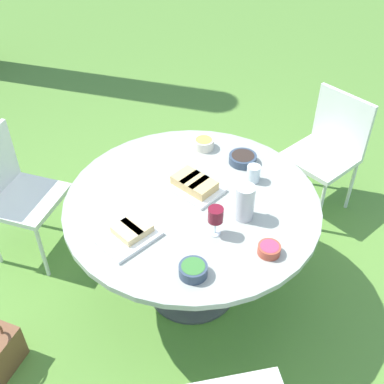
% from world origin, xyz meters
% --- Properties ---
extents(ground_plane, '(40.00, 40.00, 0.00)m').
position_xyz_m(ground_plane, '(0.00, 0.00, 0.00)').
color(ground_plane, '#5B8C38').
extents(dining_table, '(1.40, 1.40, 0.75)m').
position_xyz_m(dining_table, '(0.00, 0.00, 0.65)').
color(dining_table, '#4C4C51').
rests_on(dining_table, ground_plane).
extents(chair_near_left, '(0.46, 0.44, 0.89)m').
position_xyz_m(chair_near_left, '(-0.07, 1.20, 0.52)').
color(chair_near_left, silver).
rests_on(chair_near_left, ground_plane).
extents(chair_far_back, '(0.58, 0.58, 0.89)m').
position_xyz_m(chair_far_back, '(1.15, -0.60, 0.52)').
color(chair_far_back, silver).
rests_on(chair_far_back, ground_plane).
extents(water_pitcher, '(0.11, 0.10, 0.20)m').
position_xyz_m(water_pitcher, '(-0.02, -0.30, 0.85)').
color(water_pitcher, silver).
rests_on(water_pitcher, dining_table).
extents(wine_glass, '(0.08, 0.08, 0.17)m').
position_xyz_m(wine_glass, '(-0.19, -0.20, 0.87)').
color(wine_glass, silver).
rests_on(wine_glass, dining_table).
extents(platter_bread_main, '(0.31, 0.36, 0.07)m').
position_xyz_m(platter_bread_main, '(0.09, 0.02, 0.78)').
color(platter_bread_main, white).
rests_on(platter_bread_main, dining_table).
extents(platter_charcuterie, '(0.36, 0.32, 0.06)m').
position_xyz_m(platter_charcuterie, '(-0.37, 0.19, 0.78)').
color(platter_charcuterie, white).
rests_on(platter_charcuterie, dining_table).
extents(bowl_fries, '(0.13, 0.13, 0.06)m').
position_xyz_m(bowl_fries, '(0.49, 0.11, 0.79)').
color(bowl_fries, beige).
rests_on(bowl_fries, dining_table).
extents(bowl_salad, '(0.13, 0.13, 0.06)m').
position_xyz_m(bowl_salad, '(-0.48, -0.19, 0.78)').
color(bowl_salad, '#334256').
rests_on(bowl_salad, dining_table).
extents(bowl_olives, '(0.17, 0.17, 0.05)m').
position_xyz_m(bowl_olives, '(0.43, -0.16, 0.78)').
color(bowl_olives, '#334256').
rests_on(bowl_olives, dining_table).
extents(bowl_dip_red, '(0.11, 0.11, 0.05)m').
position_xyz_m(bowl_dip_red, '(-0.23, -0.49, 0.78)').
color(bowl_dip_red, '#B74733').
rests_on(bowl_dip_red, dining_table).
extents(cup_water_near, '(0.08, 0.08, 0.10)m').
position_xyz_m(cup_water_near, '(0.29, -0.26, 0.80)').
color(cup_water_near, silver).
rests_on(cup_water_near, dining_table).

